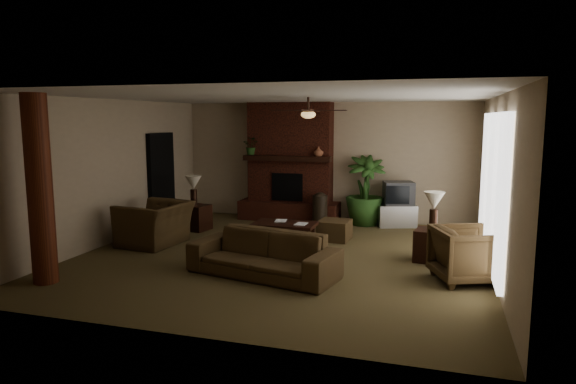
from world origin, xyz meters
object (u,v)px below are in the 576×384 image
(coffee_table, at_px, (285,226))
(armchair_left, at_px, (155,217))
(armchair_right, at_px, (467,252))
(floor_plant, at_px, (365,205))
(tv_stand, at_px, (396,215))
(lamp_right, at_px, (434,203))
(side_table_right, at_px, (430,245))
(lamp_left, at_px, (194,185))
(ottoman, at_px, (335,230))
(side_table_left, at_px, (197,218))
(sofa, at_px, (263,247))
(floor_vase, at_px, (320,207))
(log_column, at_px, (40,190))

(coffee_table, bearing_deg, armchair_left, -163.52)
(armchair_right, xyz_separation_m, floor_plant, (-2.05, 3.69, -0.01))
(tv_stand, height_order, lamp_right, lamp_right)
(armchair_left, height_order, side_table_right, armchair_left)
(tv_stand, height_order, lamp_left, lamp_left)
(coffee_table, xyz_separation_m, ottoman, (0.85, 0.65, -0.17))
(side_table_left, bearing_deg, lamp_right, -11.57)
(sofa, xyz_separation_m, armchair_left, (-2.67, 1.25, 0.09))
(floor_plant, bearing_deg, tv_stand, 1.07)
(armchair_right, relative_size, lamp_right, 1.41)
(floor_vase, relative_size, floor_plant, 0.48)
(lamp_right, bearing_deg, tv_stand, 107.41)
(coffee_table, relative_size, side_table_right, 2.18)
(floor_vase, height_order, lamp_left, lamp_left)
(side_table_right, relative_size, lamp_right, 0.85)
(armchair_right, xyz_separation_m, ottoman, (-2.42, 2.03, -0.26))
(floor_plant, bearing_deg, lamp_left, -154.70)
(side_table_right, bearing_deg, side_table_left, 167.85)
(log_column, relative_size, floor_plant, 1.76)
(log_column, distance_m, ottoman, 5.43)
(tv_stand, relative_size, floor_plant, 0.53)
(floor_vase, relative_size, lamp_left, 1.18)
(side_table_left, bearing_deg, log_column, -97.65)
(floor_plant, distance_m, lamp_right, 3.12)
(armchair_left, distance_m, side_table_right, 5.16)
(log_column, height_order, tv_stand, log_column)
(ottoman, xyz_separation_m, floor_plant, (0.37, 1.66, 0.25))
(armchair_left, bearing_deg, lamp_right, 99.65)
(sofa, bearing_deg, side_table_left, 145.26)
(armchair_left, relative_size, ottoman, 2.09)
(coffee_table, xyz_separation_m, lamp_right, (2.77, -0.34, 0.63))
(floor_vase, bearing_deg, floor_plant, 23.97)
(log_column, bearing_deg, tv_stand, 49.82)
(side_table_left, relative_size, lamp_left, 0.85)
(coffee_table, distance_m, tv_stand, 3.02)
(floor_plant, xyz_separation_m, lamp_left, (-3.50, -1.65, 0.56))
(armchair_left, height_order, floor_vase, armchair_left)
(lamp_right, bearing_deg, lamp_left, 168.77)
(ottoman, relative_size, side_table_left, 1.09)
(armchair_left, relative_size, floor_vase, 1.63)
(armchair_right, bearing_deg, side_table_right, 6.89)
(lamp_right, bearing_deg, floor_plant, 120.24)
(floor_plant, relative_size, lamp_right, 2.45)
(tv_stand, xyz_separation_m, lamp_left, (-4.21, -1.67, 0.75))
(armchair_right, distance_m, side_table_left, 5.88)
(log_column, height_order, sofa, log_column)
(armchair_left, relative_size, lamp_right, 1.93)
(armchair_right, xyz_separation_m, floor_vase, (-3.02, 3.26, -0.03))
(floor_plant, bearing_deg, side_table_left, -154.71)
(side_table_left, bearing_deg, coffee_table, -17.00)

